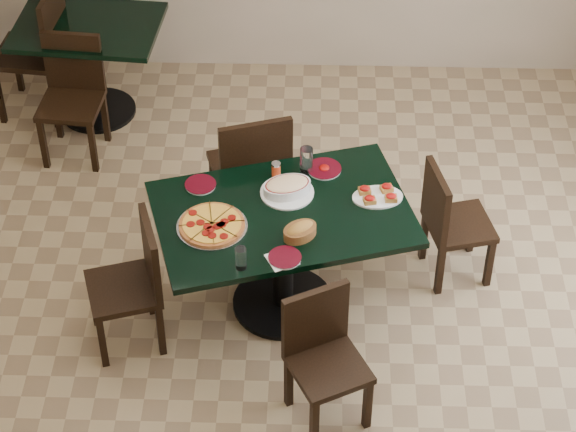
{
  "coord_description": "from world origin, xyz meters",
  "views": [
    {
      "loc": [
        0.09,
        -4.6,
        4.94
      ],
      "look_at": [
        -0.04,
        0.0,
        0.85
      ],
      "focal_mm": 70.0,
      "sensor_mm": 36.0,
      "label": 1
    }
  ],
  "objects_px": {
    "chair_far": "(252,168)",
    "back_chair_left": "(41,44)",
    "pepperoni_pizza": "(212,225)",
    "chair_right": "(449,219)",
    "chair_left": "(136,278)",
    "bread_basket": "(300,231)",
    "bruschetta_platter": "(378,195)",
    "back_chair_near": "(73,90)",
    "main_table": "(283,235)",
    "back_table": "(91,52)",
    "lasagna_casserole": "(287,187)",
    "chair_near": "(323,351)"
  },
  "relations": [
    {
      "from": "back_chair_left",
      "to": "chair_near",
      "type": "bearing_deg",
      "value": 42.78
    },
    {
      "from": "main_table",
      "to": "bread_basket",
      "type": "height_order",
      "value": "bread_basket"
    },
    {
      "from": "chair_right",
      "to": "lasagna_casserole",
      "type": "height_order",
      "value": "lasagna_casserole"
    },
    {
      "from": "chair_far",
      "to": "back_chair_left",
      "type": "relative_size",
      "value": 0.96
    },
    {
      "from": "main_table",
      "to": "back_chair_left",
      "type": "xyz_separation_m",
      "value": [
        -1.79,
        1.96,
        -0.0
      ]
    },
    {
      "from": "chair_near",
      "to": "pepperoni_pizza",
      "type": "distance_m",
      "value": 0.94
    },
    {
      "from": "main_table",
      "to": "chair_left",
      "type": "bearing_deg",
      "value": -177.8
    },
    {
      "from": "chair_right",
      "to": "back_table",
      "type": "bearing_deg",
      "value": 41.9
    },
    {
      "from": "back_table",
      "to": "bruschetta_platter",
      "type": "distance_m",
      "value": 2.68
    },
    {
      "from": "main_table",
      "to": "lasagna_casserole",
      "type": "relative_size",
      "value": 5.01
    },
    {
      "from": "main_table",
      "to": "pepperoni_pizza",
      "type": "xyz_separation_m",
      "value": [
        -0.39,
        -0.14,
        0.2
      ]
    },
    {
      "from": "main_table",
      "to": "back_table",
      "type": "bearing_deg",
      "value": 109.99
    },
    {
      "from": "back_table",
      "to": "lasagna_casserole",
      "type": "distance_m",
      "value": 2.3
    },
    {
      "from": "chair_left",
      "to": "back_chair_left",
      "type": "bearing_deg",
      "value": -174.11
    },
    {
      "from": "chair_left",
      "to": "bruschetta_platter",
      "type": "height_order",
      "value": "chair_left"
    },
    {
      "from": "main_table",
      "to": "chair_far",
      "type": "xyz_separation_m",
      "value": [
        -0.21,
        0.64,
        -0.02
      ]
    },
    {
      "from": "back_table",
      "to": "chair_far",
      "type": "distance_m",
      "value": 1.77
    },
    {
      "from": "back_table",
      "to": "bruschetta_platter",
      "type": "bearing_deg",
      "value": -37.4
    },
    {
      "from": "back_table",
      "to": "chair_left",
      "type": "height_order",
      "value": "chair_left"
    },
    {
      "from": "bruschetta_platter",
      "to": "back_chair_near",
      "type": "bearing_deg",
      "value": 137.35
    },
    {
      "from": "back_table",
      "to": "back_chair_near",
      "type": "height_order",
      "value": "back_chair_near"
    },
    {
      "from": "chair_near",
      "to": "back_chair_left",
      "type": "xyz_separation_m",
      "value": [
        -2.02,
        2.73,
        0.12
      ]
    },
    {
      "from": "main_table",
      "to": "pepperoni_pizza",
      "type": "relative_size",
      "value": 4.1
    },
    {
      "from": "bread_basket",
      "to": "back_chair_left",
      "type": "bearing_deg",
      "value": 94.11
    },
    {
      "from": "lasagna_casserole",
      "to": "chair_left",
      "type": "bearing_deg",
      "value": -172.43
    },
    {
      "from": "main_table",
      "to": "back_table",
      "type": "relative_size",
      "value": 1.53
    },
    {
      "from": "back_table",
      "to": "back_chair_left",
      "type": "height_order",
      "value": "back_chair_left"
    },
    {
      "from": "chair_far",
      "to": "bruschetta_platter",
      "type": "xyz_separation_m",
      "value": [
        0.75,
        -0.51,
        0.23
      ]
    },
    {
      "from": "back_chair_left",
      "to": "bread_basket",
      "type": "bearing_deg",
      "value": 47.38
    },
    {
      "from": "chair_left",
      "to": "back_chair_near",
      "type": "bearing_deg",
      "value": -176.93
    },
    {
      "from": "bread_basket",
      "to": "bruschetta_platter",
      "type": "relative_size",
      "value": 0.76
    },
    {
      "from": "chair_left",
      "to": "bread_basket",
      "type": "relative_size",
      "value": 3.49
    },
    {
      "from": "back_table",
      "to": "chair_far",
      "type": "relative_size",
      "value": 1.11
    },
    {
      "from": "main_table",
      "to": "back_chair_left",
      "type": "distance_m",
      "value": 2.65
    },
    {
      "from": "chair_far",
      "to": "back_chair_near",
      "type": "height_order",
      "value": "chair_far"
    },
    {
      "from": "pepperoni_pizza",
      "to": "chair_right",
      "type": "bearing_deg",
      "value": 18.0
    },
    {
      "from": "main_table",
      "to": "lasagna_casserole",
      "type": "height_order",
      "value": "lasagna_casserole"
    },
    {
      "from": "chair_left",
      "to": "back_chair_near",
      "type": "relative_size",
      "value": 0.97
    },
    {
      "from": "chair_far",
      "to": "chair_left",
      "type": "height_order",
      "value": "chair_far"
    },
    {
      "from": "back_table",
      "to": "pepperoni_pizza",
      "type": "xyz_separation_m",
      "value": [
        1.04,
        -2.07,
        0.24
      ]
    },
    {
      "from": "chair_right",
      "to": "bruschetta_platter",
      "type": "bearing_deg",
      "value": 96.62
    },
    {
      "from": "back_chair_left",
      "to": "pepperoni_pizza",
      "type": "bearing_deg",
      "value": 39.84
    },
    {
      "from": "bread_basket",
      "to": "bruschetta_platter",
      "type": "xyz_separation_m",
      "value": [
        0.44,
        0.33,
        -0.02
      ]
    },
    {
      "from": "chair_near",
      "to": "lasagna_casserole",
      "type": "distance_m",
      "value": 1.02
    },
    {
      "from": "chair_left",
      "to": "bread_basket",
      "type": "bearing_deg",
      "value": 77.49
    },
    {
      "from": "lasagna_casserole",
      "to": "bread_basket",
      "type": "bearing_deg",
      "value": -97.32
    },
    {
      "from": "chair_right",
      "to": "chair_left",
      "type": "xyz_separation_m",
      "value": [
        -1.82,
        -0.58,
        0.03
      ]
    },
    {
      "from": "back_table",
      "to": "chair_near",
      "type": "height_order",
      "value": "chair_near"
    },
    {
      "from": "main_table",
      "to": "bread_basket",
      "type": "bearing_deg",
      "value": -79.87
    },
    {
      "from": "pepperoni_pizza",
      "to": "bread_basket",
      "type": "height_order",
      "value": "bread_basket"
    }
  ]
}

